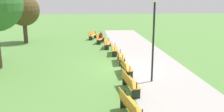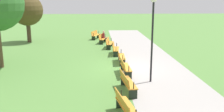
{
  "view_description": "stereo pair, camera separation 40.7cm",
  "coord_description": "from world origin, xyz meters",
  "px_view_note": "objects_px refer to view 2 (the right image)",
  "views": [
    {
      "loc": [
        14.47,
        -1.99,
        4.23
      ],
      "look_at": [
        -0.0,
        -0.76,
        0.8
      ],
      "focal_mm": 38.26,
      "sensor_mm": 36.0,
      "label": 1
    },
    {
      "loc": [
        14.5,
        -1.59,
        4.23
      ],
      "look_at": [
        -0.0,
        -0.76,
        0.8
      ],
      "focal_mm": 38.26,
      "sensor_mm": 36.0,
      "label": 2
    }
  ],
  "objects_px": {
    "bench_6": "(127,82)",
    "bench_7": "(126,106)",
    "bench_4": "(121,56)",
    "lamp_post": "(153,24)",
    "bench_1": "(102,38)",
    "tree_0": "(27,10)",
    "person_seated": "(104,36)",
    "bench_5": "(125,67)",
    "bench_0": "(95,35)",
    "bench_3": "(115,48)",
    "bench_2": "(109,43)"
  },
  "relations": [
    {
      "from": "bench_0",
      "to": "bench_3",
      "type": "bearing_deg",
      "value": 29.98
    },
    {
      "from": "bench_4",
      "to": "tree_0",
      "type": "bearing_deg",
      "value": -133.65
    },
    {
      "from": "bench_7",
      "to": "tree_0",
      "type": "relative_size",
      "value": 0.41
    },
    {
      "from": "bench_4",
      "to": "lamp_post",
      "type": "relative_size",
      "value": 0.43
    },
    {
      "from": "bench_6",
      "to": "bench_7",
      "type": "xyz_separation_m",
      "value": [
        2.62,
        -0.37,
        0.0
      ]
    },
    {
      "from": "bench_5",
      "to": "lamp_post",
      "type": "distance_m",
      "value": 3.13
    },
    {
      "from": "bench_5",
      "to": "person_seated",
      "type": "distance_m",
      "value": 10.74
    },
    {
      "from": "bench_0",
      "to": "tree_0",
      "type": "bearing_deg",
      "value": -58.42
    },
    {
      "from": "bench_4",
      "to": "person_seated",
      "type": "xyz_separation_m",
      "value": [
        -8.05,
        -0.9,
        0.16
      ]
    },
    {
      "from": "bench_3",
      "to": "lamp_post",
      "type": "xyz_separation_m",
      "value": [
        6.59,
        1.42,
        2.56
      ]
    },
    {
      "from": "bench_0",
      "to": "bench_3",
      "type": "distance_m",
      "value": 7.91
    },
    {
      "from": "bench_2",
      "to": "lamp_post",
      "type": "relative_size",
      "value": 0.44
    },
    {
      "from": "bench_0",
      "to": "bench_3",
      "type": "relative_size",
      "value": 1.01
    },
    {
      "from": "bench_0",
      "to": "bench_2",
      "type": "distance_m",
      "value": 5.28
    },
    {
      "from": "person_seated",
      "to": "bench_5",
      "type": "bearing_deg",
      "value": 18.8
    },
    {
      "from": "bench_1",
      "to": "tree_0",
      "type": "distance_m",
      "value": 7.99
    },
    {
      "from": "bench_0",
      "to": "bench_6",
      "type": "height_order",
      "value": "same"
    },
    {
      "from": "bench_5",
      "to": "person_seated",
      "type": "bearing_deg",
      "value": -177.21
    },
    {
      "from": "bench_0",
      "to": "tree_0",
      "type": "relative_size",
      "value": 0.41
    },
    {
      "from": "bench_1",
      "to": "tree_0",
      "type": "relative_size",
      "value": 0.41
    },
    {
      "from": "bench_3",
      "to": "person_seated",
      "type": "xyz_separation_m",
      "value": [
        -5.42,
        -0.71,
        0.16
      ]
    },
    {
      "from": "bench_0",
      "to": "bench_6",
      "type": "xyz_separation_m",
      "value": [
        15.66,
        1.64,
        0.0
      ]
    },
    {
      "from": "bench_2",
      "to": "bench_5",
      "type": "height_order",
      "value": "same"
    },
    {
      "from": "bench_2",
      "to": "bench_7",
      "type": "relative_size",
      "value": 1.0
    },
    {
      "from": "bench_3",
      "to": "bench_7",
      "type": "distance_m",
      "value": 10.54
    },
    {
      "from": "lamp_post",
      "to": "tree_0",
      "type": "bearing_deg",
      "value": -142.39
    },
    {
      "from": "bench_1",
      "to": "bench_3",
      "type": "bearing_deg",
      "value": 23.98
    },
    {
      "from": "bench_5",
      "to": "lamp_post",
      "type": "bearing_deg",
      "value": 41.23
    },
    {
      "from": "bench_7",
      "to": "bench_4",
      "type": "bearing_deg",
      "value": 166.0
    },
    {
      "from": "bench_4",
      "to": "bench_6",
      "type": "height_order",
      "value": "same"
    },
    {
      "from": "bench_4",
      "to": "bench_5",
      "type": "distance_m",
      "value": 2.64
    },
    {
      "from": "bench_6",
      "to": "bench_2",
      "type": "bearing_deg",
      "value": 175.99
    },
    {
      "from": "bench_4",
      "to": "lamp_post",
      "type": "distance_m",
      "value": 4.87
    },
    {
      "from": "person_seated",
      "to": "tree_0",
      "type": "bearing_deg",
      "value": -81.21
    },
    {
      "from": "bench_1",
      "to": "bench_5",
      "type": "relative_size",
      "value": 1.02
    },
    {
      "from": "bench_4",
      "to": "bench_6",
      "type": "distance_m",
      "value": 5.28
    },
    {
      "from": "tree_0",
      "to": "lamp_post",
      "type": "relative_size",
      "value": 1.08
    },
    {
      "from": "bench_2",
      "to": "bench_4",
      "type": "height_order",
      "value": "same"
    },
    {
      "from": "tree_0",
      "to": "bench_6",
      "type": "bearing_deg",
      "value": 30.82
    },
    {
      "from": "bench_6",
      "to": "bench_7",
      "type": "height_order",
      "value": "same"
    },
    {
      "from": "bench_2",
      "to": "lamp_post",
      "type": "xyz_separation_m",
      "value": [
        9.21,
        1.79,
        2.56
      ]
    },
    {
      "from": "bench_0",
      "to": "tree_0",
      "type": "height_order",
      "value": "tree_0"
    },
    {
      "from": "bench_6",
      "to": "tree_0",
      "type": "bearing_deg",
      "value": -155.18
    },
    {
      "from": "bench_4",
      "to": "person_seated",
      "type": "bearing_deg",
      "value": -171.65
    },
    {
      "from": "bench_5",
      "to": "person_seated",
      "type": "height_order",
      "value": "person_seated"
    },
    {
      "from": "bench_5",
      "to": "lamp_post",
      "type": "xyz_separation_m",
      "value": [
        1.31,
        1.23,
        2.56
      ]
    },
    {
      "from": "bench_5",
      "to": "person_seated",
      "type": "relative_size",
      "value": 1.6
    },
    {
      "from": "bench_6",
      "to": "lamp_post",
      "type": "xyz_separation_m",
      "value": [
        -1.32,
        1.42,
        2.56
      ]
    },
    {
      "from": "bench_3",
      "to": "person_seated",
      "type": "height_order",
      "value": "person_seated"
    },
    {
      "from": "person_seated",
      "to": "bench_4",
      "type": "bearing_deg",
      "value": 20.36
    }
  ]
}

